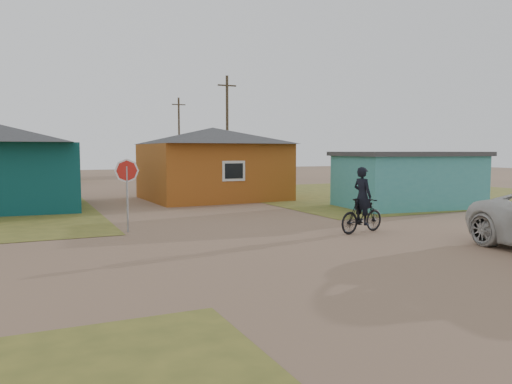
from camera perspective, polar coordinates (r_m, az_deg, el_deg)
ground at (r=13.84m, az=5.07°, el=-6.32°), size 120.00×120.00×0.00m
grass_ne at (r=32.43m, az=15.19°, el=-0.08°), size 20.00×18.00×0.00m
house_yellow at (r=27.40m, az=-4.97°, el=3.39°), size 7.72×6.76×3.90m
shed_turquoise at (r=24.50m, az=16.92°, el=1.42°), size 6.71×4.93×2.60m
house_pale_west at (r=45.79m, az=-23.81°, el=3.37°), size 7.04×6.15×3.60m
house_beige_east at (r=54.43m, az=-6.80°, el=3.90°), size 6.95×6.05×3.60m
utility_pole_near at (r=36.32m, az=-3.31°, el=7.11°), size 1.40×0.20×8.00m
utility_pole_far at (r=51.80m, az=-8.78°, el=6.36°), size 1.40×0.20×8.00m
stop_sign at (r=16.65m, az=-14.54°, el=1.55°), size 0.74×0.34×2.40m
cyclist at (r=16.43m, az=12.04°, el=-1.91°), size 1.96×0.91×2.13m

